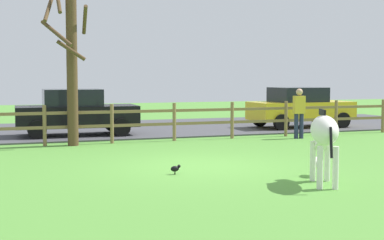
# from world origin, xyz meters

# --- Properties ---
(ground_plane) EXTENTS (60.00, 60.00, 0.00)m
(ground_plane) POSITION_xyz_m (0.00, 0.00, 0.00)
(ground_plane) COLOR #549338
(parking_asphalt) EXTENTS (28.00, 7.40, 0.05)m
(parking_asphalt) POSITION_xyz_m (0.00, 9.30, 0.03)
(parking_asphalt) COLOR #47474C
(parking_asphalt) RESTS_ON ground_plane
(paddock_fence) EXTENTS (22.04, 0.11, 1.20)m
(paddock_fence) POSITION_xyz_m (-0.03, 5.00, 0.69)
(paddock_fence) COLOR olive
(paddock_fence) RESTS_ON ground_plane
(bare_tree) EXTENTS (1.34, 1.69, 4.65)m
(bare_tree) POSITION_xyz_m (-2.26, 4.83, 2.40)
(bare_tree) COLOR #513A23
(bare_tree) RESTS_ON ground_plane
(zebra) EXTENTS (1.00, 1.83, 1.41)m
(zebra) POSITION_xyz_m (1.41, -2.78, 0.93)
(zebra) COLOR white
(zebra) RESTS_ON ground_plane
(crow_on_grass) EXTENTS (0.21, 0.10, 0.20)m
(crow_on_grass) POSITION_xyz_m (-0.90, -0.84, 0.13)
(crow_on_grass) COLOR black
(crow_on_grass) RESTS_ON ground_plane
(parked_car_yellow) EXTENTS (4.03, 1.95, 1.56)m
(parked_car_yellow) POSITION_xyz_m (6.88, 7.36, 0.84)
(parked_car_yellow) COLOR yellow
(parked_car_yellow) RESTS_ON parking_asphalt
(parked_car_black) EXTENTS (4.05, 1.99, 1.56)m
(parked_car_black) POSITION_xyz_m (-1.80, 7.28, 0.84)
(parked_car_black) COLOR black
(parked_car_black) RESTS_ON parking_asphalt
(visitor_near_fence) EXTENTS (0.39, 0.27, 1.64)m
(visitor_near_fence) POSITION_xyz_m (5.02, 4.26, 0.91)
(visitor_near_fence) COLOR #232847
(visitor_near_fence) RESTS_ON ground_plane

